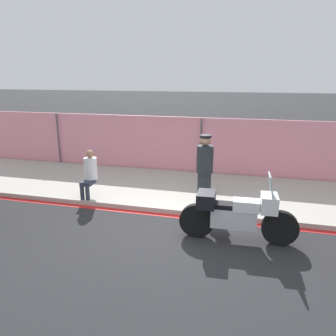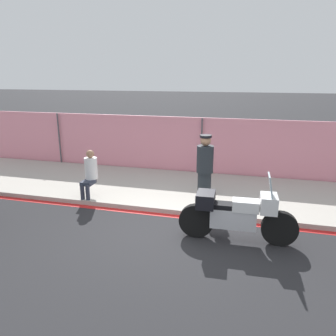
{
  "view_description": "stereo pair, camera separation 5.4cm",
  "coord_description": "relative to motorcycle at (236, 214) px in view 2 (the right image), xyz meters",
  "views": [
    {
      "loc": [
        1.55,
        -6.25,
        3.29
      ],
      "look_at": [
        -0.36,
        1.27,
        1.07
      ],
      "focal_mm": 35.0,
      "sensor_mm": 36.0,
      "label": 1
    },
    {
      "loc": [
        1.6,
        -6.24,
        3.29
      ],
      "look_at": [
        -0.36,
        1.27,
        1.07
      ],
      "focal_mm": 35.0,
      "sensor_mm": 36.0,
      "label": 2
    }
  ],
  "objects": [
    {
      "name": "ground_plane",
      "position": [
        -1.4,
        0.02,
        -0.59
      ],
      "size": [
        120.0,
        120.0,
        0.0
      ],
      "primitive_type": "plane",
      "color": "#262628"
    },
    {
      "name": "sidewalk",
      "position": [
        -1.4,
        2.6,
        -0.52
      ],
      "size": [
        39.23,
        3.34,
        0.12
      ],
      "color": "#ADA89E",
      "rests_on": "ground_plane"
    },
    {
      "name": "curb_paint_stripe",
      "position": [
        -1.4,
        0.84,
        -0.58
      ],
      "size": [
        39.23,
        0.18,
        0.01
      ],
      "color": "red",
      "rests_on": "ground_plane"
    },
    {
      "name": "storefront_fence",
      "position": [
        -1.4,
        4.35,
        0.39
      ],
      "size": [
        37.27,
        0.17,
        1.95
      ],
      "color": "pink",
      "rests_on": "ground_plane"
    },
    {
      "name": "motorcycle",
      "position": [
        0.0,
        0.0,
        0.0
      ],
      "size": [
        2.38,
        0.55,
        1.46
      ],
      "rotation": [
        0.0,
        0.0,
        0.04
      ],
      "color": "black",
      "rests_on": "ground_plane"
    },
    {
      "name": "officer_standing",
      "position": [
        -0.94,
        1.95,
        0.39
      ],
      "size": [
        0.43,
        0.43,
        1.69
      ],
      "color": "#1E2328",
      "rests_on": "sidewalk"
    },
    {
      "name": "person_seated_on_curb",
      "position": [
        -3.94,
        1.37,
        0.22
      ],
      "size": [
        0.34,
        0.63,
        1.24
      ],
      "color": "#2D3342",
      "rests_on": "sidewalk"
    }
  ]
}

